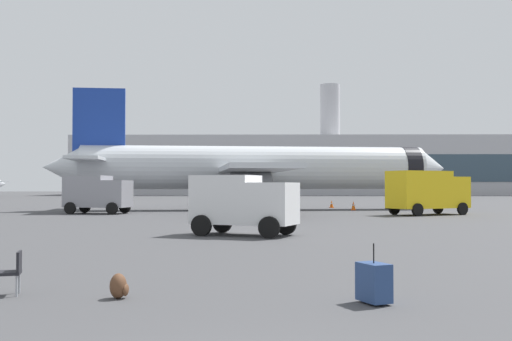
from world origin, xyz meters
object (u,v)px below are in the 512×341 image
at_px(service_truck, 97,193).
at_px(safety_cone_near, 332,204).
at_px(rolling_suitcase, 374,282).
at_px(fuel_truck, 427,191).
at_px(safety_cone_mid, 353,206).
at_px(cargo_van, 243,202).
at_px(gate_chair, 12,270).
at_px(traveller_backpack, 119,286).
at_px(safety_cone_far, 214,213).
at_px(airplane_at_gate, 253,168).

distance_m(service_truck, safety_cone_near, 22.82).
bearing_deg(service_truck, rolling_suitcase, -67.22).
relative_size(fuel_truck, safety_cone_mid, 8.17).
relative_size(service_truck, cargo_van, 1.06).
distance_m(fuel_truck, gate_chair, 36.60).
bearing_deg(gate_chair, safety_cone_mid, 72.48).
height_order(fuel_truck, safety_cone_mid, fuel_truck).
height_order(cargo_van, traveller_backpack, cargo_van).
distance_m(service_truck, safety_cone_mid, 21.57).
bearing_deg(service_truck, gate_chair, -77.36).
relative_size(fuel_truck, safety_cone_far, 8.19).
bearing_deg(gate_chair, traveller_backpack, -8.41).
distance_m(safety_cone_near, rolling_suitcase, 47.26).
distance_m(rolling_suitcase, traveller_backpack, 4.81).
bearing_deg(safety_cone_mid, safety_cone_far, -129.87).
bearing_deg(gate_chair, fuel_truck, 62.33).
distance_m(rolling_suitcase, gate_chair, 7.03).
distance_m(safety_cone_mid, safety_cone_far, 17.24).
distance_m(service_truck, fuel_truck, 24.68).
xyz_separation_m(fuel_truck, rolling_suitcase, (-10.01, -33.17, -1.38)).
distance_m(safety_cone_far, gate_chair, 27.51).
bearing_deg(safety_cone_mid, gate_chair, -107.52).
height_order(airplane_at_gate, gate_chair, airplane_at_gate).
bearing_deg(safety_cone_mid, fuel_truck, -63.43).
distance_m(safety_cone_near, traveller_backpack, 47.52).
bearing_deg(safety_cone_near, airplane_at_gate, -147.20).
relative_size(safety_cone_mid, gate_chair, 0.92).
relative_size(cargo_van, safety_cone_far, 6.14).
distance_m(airplane_at_gate, safety_cone_near, 9.52).
bearing_deg(service_truck, safety_cone_near, 32.48).
distance_m(safety_cone_near, safety_cone_far, 21.20).
xyz_separation_m(service_truck, rolling_suitcase, (14.62, -34.80, -1.22)).
height_order(airplane_at_gate, traveller_backpack, airplane_at_gate).
height_order(service_truck, gate_chair, service_truck).
distance_m(airplane_at_gate, safety_cone_mid, 9.38).
relative_size(airplane_at_gate, safety_cone_far, 45.51).
distance_m(traveller_backpack, gate_chair, 2.24).
height_order(safety_cone_near, traveller_backpack, safety_cone_near).
relative_size(safety_cone_near, gate_chair, 0.82).
bearing_deg(gate_chair, cargo_van, 73.94).
bearing_deg(traveller_backpack, safety_cone_far, 90.84).
distance_m(safety_cone_mid, rolling_suitcase, 41.87).
relative_size(fuel_truck, safety_cone_near, 9.11).
xyz_separation_m(safety_cone_far, rolling_suitcase, (5.19, -28.23, 0.00)).
distance_m(cargo_van, rolling_suitcase, 15.33).
height_order(rolling_suitcase, gate_chair, rolling_suitcase).
xyz_separation_m(safety_cone_near, gate_chair, (-11.59, -46.26, 0.15)).
relative_size(traveller_backpack, gate_chair, 0.56).
height_order(airplane_at_gate, safety_cone_mid, airplane_at_gate).
bearing_deg(safety_cone_near, fuel_truck, -68.72).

